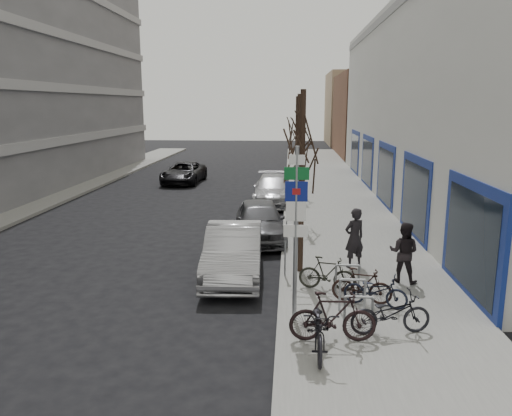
# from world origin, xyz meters

# --- Properties ---
(ground) EXTENTS (120.00, 120.00, 0.00)m
(ground) POSITION_xyz_m (0.00, 0.00, 0.00)
(ground) COLOR black
(ground) RESTS_ON ground
(sidewalk_east) EXTENTS (5.00, 70.00, 0.15)m
(sidewalk_east) POSITION_xyz_m (4.50, 10.00, 0.07)
(sidewalk_east) COLOR slate
(sidewalk_east) RESTS_ON ground
(brick_building_far) EXTENTS (12.00, 14.00, 8.00)m
(brick_building_far) POSITION_xyz_m (13.00, 40.00, 4.00)
(brick_building_far) COLOR brown
(brick_building_far) RESTS_ON ground
(tan_building_far) EXTENTS (13.00, 12.00, 9.00)m
(tan_building_far) POSITION_xyz_m (13.50, 55.00, 4.50)
(tan_building_far) COLOR #937A5B
(tan_building_far) RESTS_ON ground
(highway_sign_pole) EXTENTS (0.55, 0.10, 4.20)m
(highway_sign_pole) POSITION_xyz_m (2.40, -0.01, 2.46)
(highway_sign_pole) COLOR gray
(highway_sign_pole) RESTS_ON ground
(bike_rack) EXTENTS (0.66, 2.26, 0.83)m
(bike_rack) POSITION_xyz_m (3.80, 0.60, 0.66)
(bike_rack) COLOR gray
(bike_rack) RESTS_ON sidewalk_east
(tree_near) EXTENTS (1.80, 1.80, 5.50)m
(tree_near) POSITION_xyz_m (2.60, 3.50, 4.10)
(tree_near) COLOR black
(tree_near) RESTS_ON ground
(tree_mid) EXTENTS (1.80, 1.80, 5.50)m
(tree_mid) POSITION_xyz_m (2.60, 10.00, 4.10)
(tree_mid) COLOR black
(tree_mid) RESTS_ON ground
(tree_far) EXTENTS (1.80, 1.80, 5.50)m
(tree_far) POSITION_xyz_m (2.60, 16.50, 4.10)
(tree_far) COLOR black
(tree_far) RESTS_ON ground
(meter_front) EXTENTS (0.10, 0.08, 1.27)m
(meter_front) POSITION_xyz_m (2.15, 3.00, 0.92)
(meter_front) COLOR gray
(meter_front) RESTS_ON sidewalk_east
(meter_mid) EXTENTS (0.10, 0.08, 1.27)m
(meter_mid) POSITION_xyz_m (2.15, 8.50, 0.92)
(meter_mid) COLOR gray
(meter_mid) RESTS_ON sidewalk_east
(meter_back) EXTENTS (0.10, 0.08, 1.27)m
(meter_back) POSITION_xyz_m (2.15, 14.00, 0.92)
(meter_back) COLOR gray
(meter_back) RESTS_ON sidewalk_east
(bike_near_left) EXTENTS (0.61, 1.96, 1.19)m
(bike_near_left) POSITION_xyz_m (2.89, -1.49, 0.75)
(bike_near_left) COLOR black
(bike_near_left) RESTS_ON sidewalk_east
(bike_near_right) EXTENTS (1.88, 0.61, 1.13)m
(bike_near_right) POSITION_xyz_m (3.19, -1.02, 0.71)
(bike_near_right) COLOR black
(bike_near_right) RESTS_ON sidewalk_east
(bike_mid_curb) EXTENTS (1.65, 0.97, 0.97)m
(bike_mid_curb) POSITION_xyz_m (4.41, 0.94, 0.63)
(bike_mid_curb) COLOR black
(bike_mid_curb) RESTS_ON sidewalk_east
(bike_mid_inner) EXTENTS (1.62, 0.78, 0.95)m
(bike_mid_inner) POSITION_xyz_m (3.29, 1.99, 0.62)
(bike_mid_inner) COLOR black
(bike_mid_inner) RESTS_ON sidewalk_east
(bike_far_curb) EXTENTS (1.86, 0.83, 1.09)m
(bike_far_curb) POSITION_xyz_m (4.49, -0.56, 0.70)
(bike_far_curb) COLOR black
(bike_far_curb) RESTS_ON sidewalk_east
(bike_far_inner) EXTENTS (1.59, 0.77, 0.93)m
(bike_far_inner) POSITION_xyz_m (4.10, 1.15, 0.61)
(bike_far_inner) COLOR black
(bike_far_inner) RESTS_ON sidewalk_east
(parked_car_front) EXTENTS (1.87, 4.75, 1.54)m
(parked_car_front) POSITION_xyz_m (0.60, 3.32, 0.77)
(parked_car_front) COLOR #ACACB1
(parked_car_front) RESTS_ON ground
(parked_car_mid) EXTENTS (2.31, 4.65, 1.52)m
(parked_car_mid) POSITION_xyz_m (1.14, 7.47, 0.76)
(parked_car_mid) COLOR #4C4C51
(parked_car_mid) RESTS_ON ground
(parked_car_back) EXTENTS (2.17, 5.07, 1.46)m
(parked_car_back) POSITION_xyz_m (1.40, 14.58, 0.73)
(parked_car_back) COLOR #ADADB2
(parked_car_back) RESTS_ON ground
(lane_car) EXTENTS (2.45, 4.99, 1.36)m
(lane_car) POSITION_xyz_m (-4.69, 21.11, 0.68)
(lane_car) COLOR black
(lane_car) RESTS_ON ground
(pedestrian_near) EXTENTS (0.81, 0.71, 1.86)m
(pedestrian_near) POSITION_xyz_m (4.25, 3.97, 1.08)
(pedestrian_near) COLOR black
(pedestrian_near) RESTS_ON sidewalk_east
(pedestrian_far) EXTENTS (0.76, 0.66, 1.74)m
(pedestrian_far) POSITION_xyz_m (5.48, 2.79, 1.02)
(pedestrian_far) COLOR black
(pedestrian_far) RESTS_ON sidewalk_east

